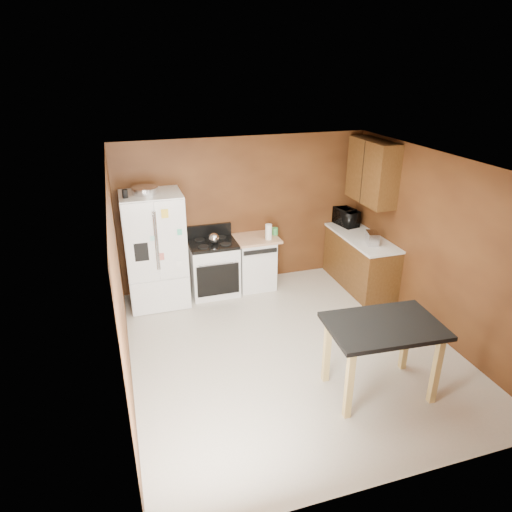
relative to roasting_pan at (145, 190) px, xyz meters
name	(u,v)px	position (x,y,z in m)	size (l,w,h in m)	color
floor	(291,349)	(1.62, -1.88, -1.85)	(4.50, 4.50, 0.00)	beige
ceiling	(298,165)	(1.62, -1.88, 0.65)	(4.50, 4.50, 0.00)	white
wall_back	(245,212)	(1.62, 0.37, -0.60)	(4.20, 4.20, 0.00)	brown
wall_front	(397,375)	(1.62, -4.13, -0.60)	(4.20, 4.20, 0.00)	brown
wall_left	(120,288)	(-0.48, -1.88, -0.60)	(4.50, 4.50, 0.00)	brown
wall_right	(437,246)	(3.72, -1.88, -0.60)	(4.50, 4.50, 0.00)	brown
roasting_pan	(145,190)	(0.00, 0.00, 0.00)	(0.38, 0.38, 0.10)	silver
pen_cup	(125,194)	(-0.29, -0.15, 0.01)	(0.08, 0.08, 0.12)	black
kettle	(214,238)	(0.99, -0.02, -0.86)	(0.18, 0.18, 0.18)	silver
paper_towel	(269,232)	(1.89, -0.07, -0.83)	(0.11, 0.11, 0.25)	white
green_canister	(275,231)	(2.06, 0.10, -0.90)	(0.11, 0.11, 0.12)	green
toaster	(372,238)	(3.39, -0.78, -0.85)	(0.17, 0.27, 0.20)	silver
microwave	(346,217)	(3.42, 0.17, -0.81)	(0.48, 0.33, 0.27)	black
refrigerator	(155,250)	(0.07, -0.02, -0.95)	(0.90, 0.80, 1.80)	white
gas_range	(213,267)	(0.98, 0.04, -1.39)	(0.76, 0.68, 1.10)	white
dishwasher	(255,262)	(1.70, 0.07, -1.40)	(0.78, 0.63, 0.89)	white
right_cabinets	(363,235)	(3.46, -0.40, -0.94)	(0.63, 1.58, 2.45)	brown
island	(383,335)	(2.27, -2.96, -1.07)	(1.32, 0.93, 0.91)	black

